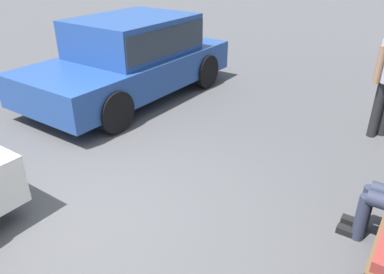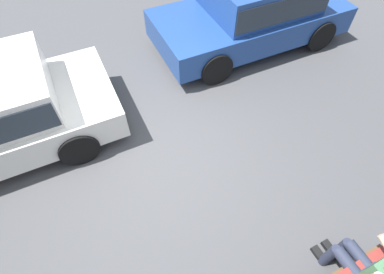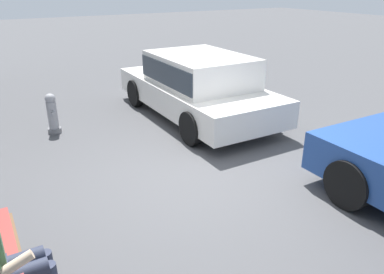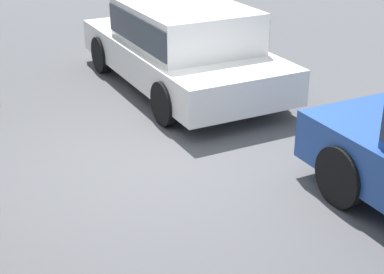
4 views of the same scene
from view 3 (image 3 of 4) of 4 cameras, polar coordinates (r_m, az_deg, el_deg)
The scene contains 4 objects.
ground_plane at distance 5.87m, azimuth -0.41°, elevation -5.98°, with size 60.00×60.00×0.00m, color #4C4C4F.
person_on_phone at distance 3.65m, azimuth -26.80°, elevation -15.47°, with size 0.73×0.74×1.34m.
parked_car_mid at distance 8.21m, azimuth 0.91°, elevation 8.19°, with size 4.38×2.03×1.40m.
fire_hydrant at distance 7.89m, azimuth -20.50°, elevation 3.27°, with size 0.38×0.26×0.81m.
Camera 3 is at (-4.45, 2.60, 2.81)m, focal length 35.00 mm.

